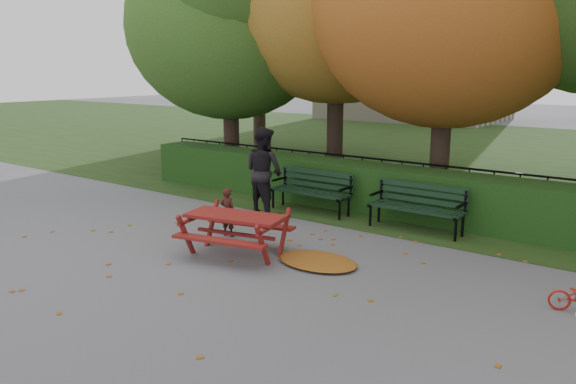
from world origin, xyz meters
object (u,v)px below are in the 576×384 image
Objects in this scene: bench_left at (312,188)px; adult at (264,171)px; bench_right at (418,204)px; child at (228,212)px; picnic_table at (235,223)px; tree_a at (232,10)px.

bench_left is 1.13m from adult.
bench_right is 3.57m from child.
bench_right is 0.97× the size of picnic_table.
adult is (-0.45, 1.60, 0.47)m from child.
bench_left is 0.98× the size of adult.
child is at bearing 126.20° from picnic_table.
tree_a is 7.69m from bench_right.
tree_a is at bearing -31.21° from adult.
child reaches higher than bench_left.
tree_a is 7.81m from picnic_table.
tree_a reaches higher than picnic_table.
adult is (3.20, -2.68, -3.60)m from tree_a.
adult reaches higher than bench_left.
tree_a is 8.30× the size of child.
adult reaches higher than picnic_table.
bench_right is 3.21m from adult.
picnic_table is at bearing -48.18° from tree_a.
child is 1.73m from adult.
bench_right is (6.29, -1.88, -4.00)m from tree_a.
adult reaches higher than child.
child is at bearing 114.31° from adult.
tree_a is 4.06× the size of adult.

